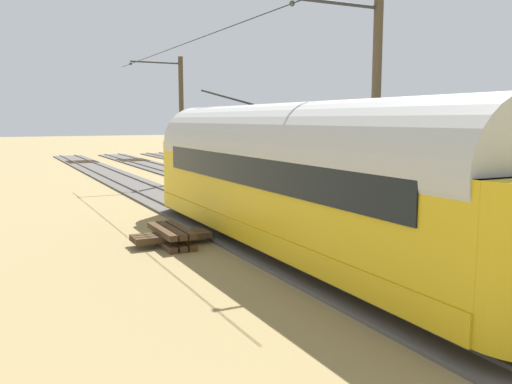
# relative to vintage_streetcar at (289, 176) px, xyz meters

# --- Properties ---
(ground_plane) EXTENTS (220.00, 220.00, 0.00)m
(ground_plane) POSITION_rel_vintage_streetcar_xyz_m (-6.81, -5.54, -2.26)
(ground_plane) COLOR #937F51
(track_streetcar_siding) EXTENTS (2.80, 80.00, 0.18)m
(track_streetcar_siding) POSITION_rel_vintage_streetcar_xyz_m (-13.61, -5.85, -2.21)
(track_streetcar_siding) COLOR #56514C
(track_streetcar_siding) RESTS_ON ground
(track_adjacent_siding) EXTENTS (2.80, 80.00, 0.18)m
(track_adjacent_siding) POSITION_rel_vintage_streetcar_xyz_m (-9.08, -5.85, -2.21)
(track_adjacent_siding) COLOR #56514C
(track_adjacent_siding) RESTS_ON ground
(track_third_siding) EXTENTS (2.80, 80.00, 0.18)m
(track_third_siding) POSITION_rel_vintage_streetcar_xyz_m (-4.54, -5.85, -2.21)
(track_third_siding) COLOR #56514C
(track_third_siding) RESTS_ON ground
(track_outer_siding) EXTENTS (2.80, 80.00, 0.18)m
(track_outer_siding) POSITION_rel_vintage_streetcar_xyz_m (0.00, -5.85, -2.21)
(track_outer_siding) COLOR #56514C
(track_outer_siding) RESTS_ON ground
(vintage_streetcar) EXTENTS (2.65, 17.66, 4.80)m
(vintage_streetcar) POSITION_rel_vintage_streetcar_xyz_m (0.00, 0.00, 0.00)
(vintage_streetcar) COLOR gold
(vintage_streetcar) RESTS_ON ground
(coach_adjacent) EXTENTS (2.96, 13.03, 3.85)m
(coach_adjacent) POSITION_rel_vintage_streetcar_xyz_m (-4.53, -4.49, -0.10)
(coach_adjacent) COLOR #477047
(coach_adjacent) RESTS_ON ground
(catenary_pole_foreground) EXTENTS (3.16, 0.28, 7.48)m
(catenary_pole_foreground) POSITION_rel_vintage_streetcar_xyz_m (-2.85, -17.72, 1.66)
(catenary_pole_foreground) COLOR #4C3D28
(catenary_pole_foreground) RESTS_ON ground
(catenary_pole_mid_near) EXTENTS (3.16, 0.28, 7.48)m
(catenary_pole_mid_near) POSITION_rel_vintage_streetcar_xyz_m (-2.85, 0.07, 1.66)
(catenary_pole_mid_near) COLOR #4C3D28
(catenary_pole_mid_near) RESTS_ON ground
(overhead_wire_run) EXTENTS (2.96, 21.78, 0.18)m
(overhead_wire_run) POSITION_rel_vintage_streetcar_xyz_m (-0.12, -9.53, 4.68)
(overhead_wire_run) COLOR black
(overhead_wire_run) RESTS_ON ground
(spare_tie_stack) EXTENTS (2.40, 2.40, 0.54)m
(spare_tie_stack) POSITION_rel_vintage_streetcar_xyz_m (2.63, -2.70, -1.99)
(spare_tie_stack) COLOR #47331E
(spare_tie_stack) RESTS_ON ground
(track_end_bumper) EXTENTS (1.80, 0.60, 0.80)m
(track_end_bumper) POSITION_rel_vintage_streetcar_xyz_m (-13.61, -21.23, -1.86)
(track_end_bumper) COLOR #B2A519
(track_end_bumper) RESTS_ON ground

